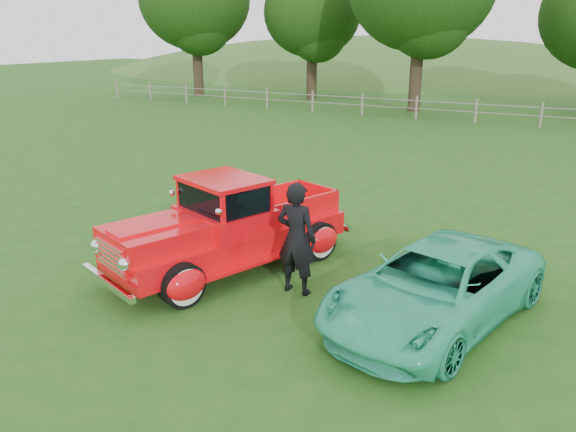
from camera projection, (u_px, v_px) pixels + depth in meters
The scene contains 7 objects.
ground at pixel (223, 297), 9.56m from camera, with size 140.00×140.00×0.00m, color #205115.
distant_hills at pixel (498, 116), 62.58m from camera, with size 116.00×60.00×18.00m.
fence_line at pixel (476, 111), 27.79m from camera, with size 48.00×0.12×1.20m.
tree_mid_west at pixel (312, 13), 36.68m from camera, with size 6.40×6.40×8.46m.
red_pickup at pixel (228, 228), 10.53m from camera, with size 3.43×5.28×1.78m.
teal_sedan at pixel (436, 287), 8.56m from camera, with size 1.98×4.29×1.19m, color #2FBD90.
man at pixel (297, 239), 9.45m from camera, with size 0.72×0.47×1.97m, color black.
Camera 1 is at (5.09, -7.10, 4.28)m, focal length 35.00 mm.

